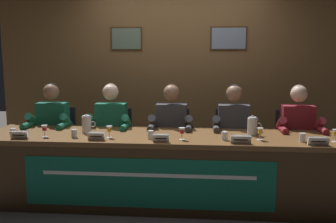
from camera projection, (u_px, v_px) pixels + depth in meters
ground_plane at (168, 201)px, 4.06m from camera, size 12.00×12.00×0.00m
wall_back_panelled at (177, 74)px, 5.33m from camera, size 5.14×0.14×2.60m
conference_table at (167, 158)px, 3.87m from camera, size 3.94×0.85×0.74m
chair_far_left at (58, 145)px, 4.72m from camera, size 0.44×0.45×0.92m
panelist_far_left at (51, 126)px, 4.48m from camera, size 0.51×0.48×1.24m
nameplate_far_left at (19, 135)px, 3.76m from camera, size 0.18×0.06×0.08m
juice_glass_far_left at (44, 129)px, 3.83m from camera, size 0.06×0.06×0.12m
water_cup_far_left at (13, 133)px, 3.86m from camera, size 0.06×0.06×0.08m
chair_left at (114, 146)px, 4.66m from camera, size 0.44×0.45×0.92m
panelist_left at (110, 127)px, 4.42m from camera, size 0.51×0.48×1.24m
nameplate_left at (96, 136)px, 3.70m from camera, size 0.17×0.06×0.08m
juice_glass_left at (109, 130)px, 3.79m from camera, size 0.06×0.06×0.12m
water_cup_left at (74, 134)px, 3.81m from camera, size 0.06×0.06×0.08m
chair_center at (172, 147)px, 4.59m from camera, size 0.44×0.45×0.92m
panelist_center at (171, 129)px, 4.35m from camera, size 0.51×0.48×1.24m
nameplate_center at (161, 138)px, 3.61m from camera, size 0.16×0.06×0.08m
juice_glass_center at (182, 131)px, 3.70m from camera, size 0.06×0.06×0.12m
water_cup_center at (151, 135)px, 3.75m from camera, size 0.06×0.06×0.08m
chair_right at (232, 149)px, 4.53m from camera, size 0.44×0.45×0.92m
panelist_right at (234, 130)px, 4.29m from camera, size 0.51×0.48×1.24m
nameplate_right at (241, 139)px, 3.56m from camera, size 0.19×0.06×0.08m
juice_glass_right at (260, 132)px, 3.69m from camera, size 0.06×0.06×0.12m
water_cup_right at (225, 136)px, 3.70m from camera, size 0.06×0.06×0.08m
chair_far_right at (293, 150)px, 4.47m from camera, size 0.44×0.45×0.92m
panelist_far_right at (299, 131)px, 4.23m from camera, size 0.51×0.48×1.24m
nameplate_far_right at (318, 141)px, 3.49m from camera, size 0.19×0.06×0.08m
juice_glass_far_right at (335, 133)px, 3.62m from camera, size 0.06×0.06×0.12m
water_cup_far_right at (302, 138)px, 3.63m from camera, size 0.06×0.06×0.08m
water_pitcher_left_side at (87, 124)px, 4.02m from camera, size 0.15×0.10×0.21m
water_pitcher_right_side at (252, 126)px, 3.92m from camera, size 0.15×0.10×0.21m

